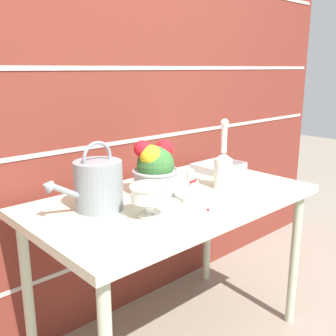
{
  "coord_description": "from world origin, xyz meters",
  "views": [
    {
      "loc": [
        -1.12,
        -1.17,
        1.28
      ],
      "look_at": [
        0.0,
        0.04,
        0.86
      ],
      "focal_mm": 42.0,
      "sensor_mm": 36.0,
      "label": 1
    }
  ],
  "objects": [
    {
      "name": "crystal_pedestal_bowl",
      "position": [
        -0.23,
        -0.11,
        0.83
      ],
      "size": [
        0.15,
        0.15,
        0.12
      ],
      "color": "silver",
      "rests_on": "patio_table"
    },
    {
      "name": "patio_table",
      "position": [
        0.0,
        0.0,
        0.67
      ],
      "size": [
        1.24,
        0.7,
        0.74
      ],
      "color": "beige",
      "rests_on": "ground_plane"
    },
    {
      "name": "wire_tray",
      "position": [
        0.49,
        0.16,
        0.75
      ],
      "size": [
        0.26,
        0.2,
        0.04
      ],
      "color": "#B7B7BC",
      "rests_on": "patio_table"
    },
    {
      "name": "brick_wall",
      "position": [
        0.0,
        0.44,
        1.1
      ],
      "size": [
        3.6,
        0.08,
        2.2
      ],
      "color": "maroon",
      "rests_on": "ground_plane"
    },
    {
      "name": "glass_decanter",
      "position": [
        0.25,
        -0.06,
        0.84
      ],
      "size": [
        0.08,
        0.08,
        0.32
      ],
      "color": "silver",
      "rests_on": "patio_table"
    },
    {
      "name": "fallen_petal",
      "position": [
        -0.02,
        -0.22,
        0.74
      ],
      "size": [
        0.01,
        0.01,
        0.01
      ],
      "color": "red",
      "rests_on": "patio_table"
    },
    {
      "name": "flower_planter",
      "position": [
        -0.03,
        0.09,
        0.85
      ],
      "size": [
        0.21,
        0.21,
        0.24
      ],
      "color": "#ADADB2",
      "rests_on": "patio_table"
    },
    {
      "name": "watering_can",
      "position": [
        -0.32,
        0.09,
        0.84
      ],
      "size": [
        0.33,
        0.19,
        0.27
      ],
      "color": "gray",
      "rests_on": "patio_table"
    },
    {
      "name": "figurine_vase",
      "position": [
        -0.01,
        -0.11,
        0.8
      ],
      "size": [
        0.06,
        0.06,
        0.15
      ],
      "color": "white",
      "rests_on": "patio_table"
    }
  ]
}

